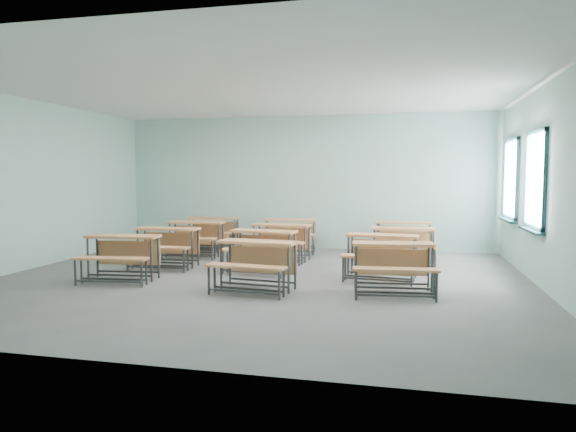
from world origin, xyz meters
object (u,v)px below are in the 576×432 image
at_px(desk_unit_r0c1, 255,258).
at_px(desk_unit_r1c1, 261,244).
at_px(desk_unit_r0c0, 121,251).
at_px(desk_unit_r2c0, 195,233).
at_px(desk_unit_r2c2, 404,241).
at_px(desk_unit_r3c0, 212,228).
at_px(desk_unit_r3c1, 290,230).
at_px(desk_unit_r1c2, 381,249).
at_px(desk_unit_r3c2, 403,233).
at_px(desk_unit_r0c2, 393,260).
at_px(desk_unit_r1c0, 166,241).
at_px(desk_unit_r2c1, 280,237).

distance_m(desk_unit_r0c1, desk_unit_r1c1, 1.55).
height_order(desk_unit_r0c0, desk_unit_r2c0, same).
distance_m(desk_unit_r2c2, desk_unit_r3c0, 4.70).
bearing_deg(desk_unit_r3c1, desk_unit_r1c2, -58.76).
relative_size(desk_unit_r0c0, desk_unit_r3c2, 1.03).
distance_m(desk_unit_r2c0, desk_unit_r3c2, 4.57).
height_order(desk_unit_r1c2, desk_unit_r3c0, same).
bearing_deg(desk_unit_r0c2, desk_unit_r3c1, 116.58).
xyz_separation_m(desk_unit_r2c2, desk_unit_r3c1, (-2.57, 1.42, 0.00)).
relative_size(desk_unit_r0c0, desk_unit_r0c2, 1.00).
bearing_deg(desk_unit_r0c1, desk_unit_r3c0, 124.99).
distance_m(desk_unit_r1c0, desk_unit_r1c2, 4.10).
xyz_separation_m(desk_unit_r0c2, desk_unit_r1c2, (-0.23, 1.08, 0.00)).
relative_size(desk_unit_r2c1, desk_unit_r3c1, 0.97).
distance_m(desk_unit_r0c0, desk_unit_r3c1, 4.33).
relative_size(desk_unit_r0c2, desk_unit_r2c0, 1.03).
distance_m(desk_unit_r2c1, desk_unit_r2c2, 2.49).
height_order(desk_unit_r2c2, desk_unit_r3c2, same).
relative_size(desk_unit_r0c2, desk_unit_r3c1, 0.98).
distance_m(desk_unit_r0c0, desk_unit_r1c1, 2.46).
relative_size(desk_unit_r0c1, desk_unit_r1c2, 1.00).
relative_size(desk_unit_r0c1, desk_unit_r0c2, 0.99).
bearing_deg(desk_unit_r3c1, desk_unit_r0c1, -92.80).
bearing_deg(desk_unit_r1c1, desk_unit_r0c0, -141.05).
height_order(desk_unit_r1c1, desk_unit_r2c2, same).
bearing_deg(desk_unit_r1c2, desk_unit_r1c0, -177.54).
height_order(desk_unit_r2c0, desk_unit_r3c1, same).
relative_size(desk_unit_r2c2, desk_unit_r3c0, 0.98).
relative_size(desk_unit_r0c2, desk_unit_r2c2, 1.03).
xyz_separation_m(desk_unit_r1c0, desk_unit_r2c1, (1.97, 1.19, 0.00)).
height_order(desk_unit_r0c2, desk_unit_r3c0, same).
bearing_deg(desk_unit_r3c1, desk_unit_r1c0, -135.34).
height_order(desk_unit_r0c0, desk_unit_r3c1, same).
bearing_deg(desk_unit_r2c2, desk_unit_r2c0, 173.08).
xyz_separation_m(desk_unit_r1c1, desk_unit_r2c1, (0.05, 1.22, 0.00)).
height_order(desk_unit_r0c0, desk_unit_r0c1, same).
bearing_deg(desk_unit_r1c0, desk_unit_r1c1, -3.44).
distance_m(desk_unit_r1c2, desk_unit_r2c0, 4.40).
distance_m(desk_unit_r1c2, desk_unit_r2c1, 2.55).
xyz_separation_m(desk_unit_r0c0, desk_unit_r2c0, (0.16, 2.73, 0.00)).
height_order(desk_unit_r0c2, desk_unit_r3c2, same).
bearing_deg(desk_unit_r0c2, desk_unit_r2c0, 141.97).
relative_size(desk_unit_r0c0, desk_unit_r2c2, 1.04).
height_order(desk_unit_r1c1, desk_unit_r3c2, same).
distance_m(desk_unit_r0c0, desk_unit_r0c1, 2.43).
distance_m(desk_unit_r0c0, desk_unit_r2c2, 5.21).
bearing_deg(desk_unit_r0c1, desk_unit_r1c0, 151.19).
distance_m(desk_unit_r1c1, desk_unit_r3c2, 3.51).
bearing_deg(desk_unit_r2c0, desk_unit_r3c1, 26.99).
xyz_separation_m(desk_unit_r0c0, desk_unit_r3c1, (2.06, 3.81, 0.00)).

